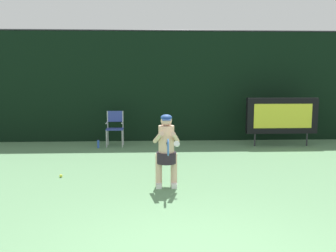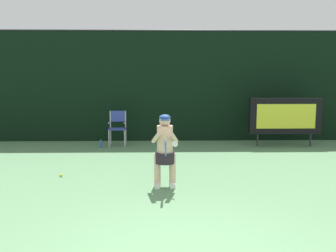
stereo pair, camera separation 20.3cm
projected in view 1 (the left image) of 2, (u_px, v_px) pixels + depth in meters
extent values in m
cube|color=black|center=(166.00, 87.00, 12.47)|extent=(18.00, 0.12, 3.60)
cylinder|color=#38383D|center=(166.00, 30.00, 12.22)|extent=(18.00, 0.05, 0.05)
cube|color=black|center=(282.00, 116.00, 11.61)|extent=(2.20, 0.20, 1.10)
cube|color=yellow|center=(283.00, 116.00, 11.51)|extent=(1.80, 0.01, 0.75)
cylinder|color=#2D2D33|center=(255.00, 140.00, 11.68)|extent=(0.05, 0.05, 0.40)
cylinder|color=#2D2D33|center=(307.00, 139.00, 11.75)|extent=(0.05, 0.05, 0.40)
cylinder|color=#B7B7BC|center=(107.00, 139.00, 11.46)|extent=(0.04, 0.04, 0.52)
cylinder|color=#B7B7BC|center=(122.00, 139.00, 11.49)|extent=(0.04, 0.04, 0.52)
cylinder|color=#B7B7BC|center=(108.00, 137.00, 11.87)|extent=(0.04, 0.04, 0.52)
cylinder|color=#B7B7BC|center=(123.00, 137.00, 11.89)|extent=(0.04, 0.04, 0.52)
cube|color=#344398|center=(115.00, 129.00, 11.64)|extent=(0.52, 0.44, 0.03)
cylinder|color=#B7B7BC|center=(108.00, 120.00, 11.79)|extent=(0.04, 0.04, 0.56)
cylinder|color=#B7B7BC|center=(123.00, 120.00, 11.81)|extent=(0.04, 0.04, 0.56)
cube|color=#344398|center=(115.00, 116.00, 11.79)|extent=(0.48, 0.02, 0.34)
cylinder|color=#B7B7BC|center=(107.00, 123.00, 11.60)|extent=(0.04, 0.44, 0.04)
cylinder|color=#B7B7BC|center=(122.00, 122.00, 11.62)|extent=(0.04, 0.44, 0.04)
cylinder|color=blue|center=(98.00, 144.00, 11.38)|extent=(0.07, 0.07, 0.24)
cylinder|color=black|center=(98.00, 140.00, 11.37)|extent=(0.03, 0.03, 0.03)
cube|color=white|center=(159.00, 185.00, 7.43)|extent=(0.11, 0.26, 0.09)
cube|color=white|center=(174.00, 185.00, 7.44)|extent=(0.11, 0.26, 0.09)
cylinder|color=#DBB293|center=(159.00, 170.00, 7.44)|extent=(0.13, 0.13, 0.66)
cylinder|color=#DBB293|center=(174.00, 170.00, 7.45)|extent=(0.13, 0.13, 0.66)
cylinder|color=black|center=(166.00, 158.00, 7.41)|extent=(0.39, 0.39, 0.22)
cylinder|color=#DBB293|center=(166.00, 140.00, 7.36)|extent=(0.31, 0.31, 0.56)
sphere|color=#DBB293|center=(166.00, 121.00, 7.31)|extent=(0.22, 0.22, 0.22)
ellipsoid|color=#284C93|center=(166.00, 117.00, 7.30)|extent=(0.22, 0.22, 0.12)
cube|color=#284C93|center=(167.00, 120.00, 7.21)|extent=(0.17, 0.12, 0.02)
cylinder|color=#DBB293|center=(158.00, 138.00, 7.18)|extent=(0.21, 0.51, 0.30)
cylinder|color=#DBB293|center=(175.00, 137.00, 7.19)|extent=(0.21, 0.51, 0.30)
cylinder|color=white|center=(177.00, 144.00, 7.09)|extent=(0.13, 0.12, 0.12)
cylinder|color=black|center=(167.00, 144.00, 7.09)|extent=(0.03, 0.28, 0.03)
torus|color=#3464B6|center=(168.00, 147.00, 6.78)|extent=(0.02, 0.31, 0.31)
ellipsoid|color=silver|center=(168.00, 147.00, 6.78)|extent=(0.01, 0.26, 0.26)
sphere|color=#CCDB3D|center=(61.00, 176.00, 8.14)|extent=(0.07, 0.07, 0.07)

